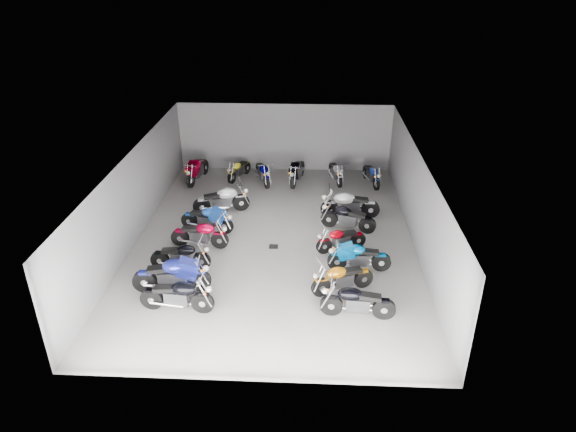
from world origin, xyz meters
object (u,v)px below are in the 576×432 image
Objects in this scene: motorcycle_left_e at (208,219)px; motorcycle_right_a at (357,302)px; motorcycle_left_b at (172,275)px; motorcycle_back_f at (372,174)px; motorcycle_right_b at (342,278)px; motorcycle_right_e at (348,217)px; motorcycle_left_f at (222,200)px; motorcycle_back_c at (263,172)px; motorcycle_left_d at (200,234)px; motorcycle_back_d at (297,171)px; motorcycle_right_c at (359,257)px; motorcycle_left_c at (181,256)px; motorcycle_right_d at (341,239)px; drain_grate at (274,247)px; motorcycle_right_f at (349,205)px; motorcycle_left_a at (178,295)px; motorcycle_back_e at (336,172)px; motorcycle_back_b at (239,169)px; motorcycle_back_a at (197,170)px.

motorcycle_right_a is (5.19, -4.92, 0.01)m from motorcycle_left_e.
motorcycle_back_f is at bearing 137.41° from motorcycle_left_b.
motorcycle_right_e is at bearing -28.03° from motorcycle_right_b.
motorcycle_right_a is (4.90, -6.50, -0.03)m from motorcycle_left_f.
motorcycle_left_e is 1.04× the size of motorcycle_back_c.
motorcycle_left_d is 1.07× the size of motorcycle_back_f.
motorcycle_left_e is 5.80m from motorcycle_back_d.
motorcycle_back_f is (6.55, 4.75, -0.02)m from motorcycle_left_e.
motorcycle_left_f is 7.01m from motorcycle_back_f.
motorcycle_right_c is (5.42, -2.45, -0.00)m from motorcycle_left_e.
motorcycle_left_f reaches higher than motorcycle_left_c.
motorcycle_left_c is 1.48m from motorcycle_left_d.
motorcycle_left_b is at bearing 37.60° from motorcycle_back_f.
motorcycle_left_b is at bearing 70.03° from motorcycle_right_b.
motorcycle_left_e is at bearing -27.04° from motorcycle_left_f.
drain_grate is at bearing 64.94° from motorcycle_right_d.
motorcycle_right_f is (5.68, 5.30, -0.02)m from motorcycle_left_b.
motorcycle_left_b is at bearing 145.41° from motorcycle_right_e.
motorcycle_left_a is 1.13× the size of motorcycle_back_e.
motorcycle_left_a reaches higher than motorcycle_right_e.
motorcycle_right_c is at bearing 79.27° from motorcycle_left_e.
motorcycle_left_e is 7.02m from motorcycle_back_e.
motorcycle_right_c reaches higher than motorcycle_right_b.
motorcycle_left_c is at bearing 42.04° from motorcycle_back_e.
motorcycle_right_b is 0.99× the size of motorcycle_back_f.
motorcycle_right_c is at bearing 145.62° from motorcycle_back_b.
motorcycle_back_c is (1.96, 8.63, -0.08)m from motorcycle_left_b.
motorcycle_back_a is (-6.80, 7.23, 0.05)m from motorcycle_right_c.
motorcycle_right_f is 1.06× the size of motorcycle_back_d.
motorcycle_left_e is at bearing 171.05° from motorcycle_left_b.
motorcycle_back_e is at bearing 5.51° from motorcycle_right_a.
motorcycle_left_e is at bearing 65.41° from motorcycle_right_c.
motorcycle_back_c is at bearing 16.97° from motorcycle_back_d.
motorcycle_right_a is at bearing -162.50° from motorcycle_right_e.
motorcycle_back_a reaches higher than motorcycle_back_e.
motorcycle_back_b is 0.93× the size of motorcycle_back_e.
motorcycle_left_e is (-0.05, 4.88, -0.03)m from motorcycle_left_a.
motorcycle_left_a is 0.94× the size of motorcycle_right_f.
motorcycle_back_c is (1.67, 5.90, -0.01)m from motorcycle_left_d.
motorcycle_left_e is 1.05× the size of motorcycle_back_f.
motorcycle_left_a is 9.71m from motorcycle_back_c.
motorcycle_back_d is at bearing 83.74° from drain_grate.
motorcycle_back_d reaches higher than motorcycle_back_c.
drain_grate is 3.77m from motorcycle_right_f.
drain_grate is 0.15× the size of motorcycle_right_c.
motorcycle_right_e reaches higher than motorcycle_right_b.
motorcycle_left_e is 0.94× the size of motorcycle_back_d.
motorcycle_back_d is (3.22, 6.03, 0.03)m from motorcycle_left_d.
motorcycle_right_d is at bearing 95.03° from motorcycle_left_d.
motorcycle_back_d is at bearing -8.62° from motorcycle_back_e.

